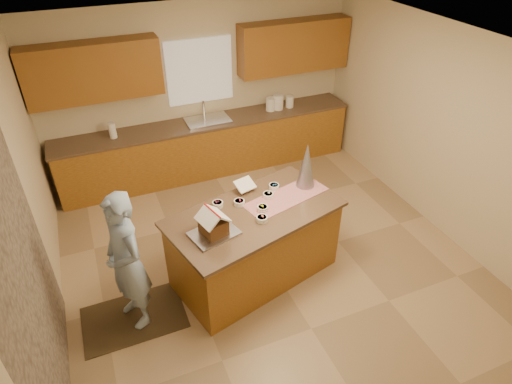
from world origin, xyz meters
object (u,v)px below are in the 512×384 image
(boy, at_px, (126,263))
(island_base, at_px, (255,245))
(tinsel_tree, at_px, (306,165))
(gingerbread_house, at_px, (213,224))

(boy, bearing_deg, island_base, 74.07)
(tinsel_tree, bearing_deg, boy, -170.39)
(island_base, relative_size, boy, 1.15)
(boy, bearing_deg, tinsel_tree, 78.97)
(boy, distance_m, gingerbread_house, 0.97)
(tinsel_tree, relative_size, boy, 0.35)
(island_base, distance_m, tinsel_tree, 1.14)
(island_base, xyz_separation_m, gingerbread_house, (-0.55, -0.20, 0.64))
(tinsel_tree, bearing_deg, gingerbread_house, -160.94)
(island_base, height_order, boy, boy)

